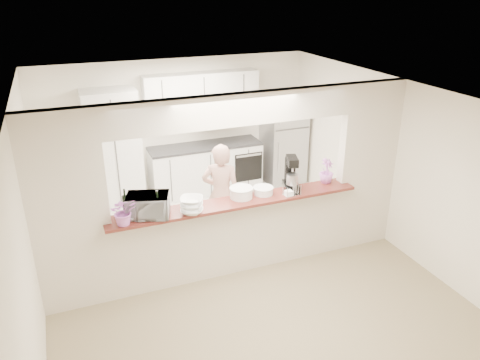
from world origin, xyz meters
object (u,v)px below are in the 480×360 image
toaster_oven (148,206)px  person (221,195)px  refrigerator (283,140)px  stand_mixer (291,174)px

toaster_oven → person: size_ratio=0.32×
refrigerator → stand_mixer: 2.88m
refrigerator → person: size_ratio=1.07×
refrigerator → person: refrigerator is taller
refrigerator → stand_mixer: (-1.20, -2.58, 0.45)m
toaster_oven → stand_mixer: size_ratio=1.09×
stand_mixer → person: bearing=136.2°
stand_mixer → person: 1.18m
stand_mixer → refrigerator: bearing=65.2°
toaster_oven → stand_mixer: bearing=20.9°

